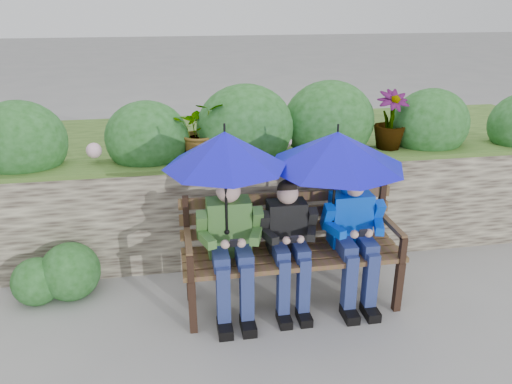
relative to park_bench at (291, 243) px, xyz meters
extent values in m
plane|color=gray|center=(-0.26, 0.06, -0.54)|extent=(60.00, 60.00, 0.00)
cube|color=#40362E|center=(-0.26, 0.81, -0.04)|extent=(8.00, 0.40, 1.00)
cube|color=#2F501B|center=(-0.26, 0.81, 0.47)|extent=(8.00, 0.42, 0.04)
cube|color=#2F501B|center=(-0.26, 2.01, -0.06)|extent=(8.00, 2.00, 0.96)
ellipsoid|color=#1A4814|center=(-2.24, 0.97, 0.70)|extent=(0.82, 0.65, 0.73)
ellipsoid|color=#1A4814|center=(-1.14, 0.96, 0.69)|extent=(0.76, 0.61, 0.69)
ellipsoid|color=#1A4814|center=(-0.22, 0.99, 0.74)|extent=(0.92, 0.74, 0.83)
ellipsoid|color=#1A4814|center=(0.63, 1.10, 0.73)|extent=(0.91, 0.73, 0.82)
ellipsoid|color=#1A4814|center=(1.66, 0.98, 0.70)|extent=(0.80, 0.64, 0.72)
sphere|color=#DCA8C2|center=(-1.61, 0.91, 0.61)|extent=(0.14, 0.14, 0.14)
sphere|color=#DCA8C2|center=(0.14, 0.91, 0.61)|extent=(0.14, 0.14, 0.14)
imported|color=#1A4814|center=(-0.65, 0.91, 0.76)|extent=(0.49, 0.42, 0.54)
imported|color=#1A4814|center=(1.20, 0.91, 0.77)|extent=(0.32, 0.32, 0.57)
sphere|color=#1A4814|center=(-1.86, 0.41, -0.32)|extent=(0.51, 0.51, 0.51)
sphere|color=#1A4814|center=(-2.13, 0.36, -0.36)|extent=(0.41, 0.41, 0.41)
cube|color=black|center=(-0.84, -0.31, -0.32)|extent=(0.06, 0.06, 0.45)
cube|color=black|center=(-0.84, 0.14, -0.32)|extent=(0.06, 0.06, 0.45)
cube|color=black|center=(0.84, -0.31, -0.32)|extent=(0.06, 0.06, 0.45)
cube|color=black|center=(0.84, 0.14, -0.32)|extent=(0.06, 0.06, 0.45)
cube|color=brown|center=(0.00, -0.27, -0.07)|extent=(1.80, 0.10, 0.04)
cube|color=brown|center=(0.00, -0.14, -0.07)|extent=(1.80, 0.10, 0.04)
cube|color=brown|center=(0.00, -0.01, -0.07)|extent=(1.80, 0.10, 0.04)
cube|color=brown|center=(0.00, 0.12, -0.07)|extent=(1.80, 0.10, 0.04)
cube|color=black|center=(-0.84, 0.16, 0.16)|extent=(0.05, 0.05, 0.50)
cube|color=brown|center=(-0.84, -0.08, 0.13)|extent=(0.05, 0.47, 0.04)
cube|color=black|center=(-0.84, -0.31, 0.02)|extent=(0.05, 0.05, 0.22)
cube|color=black|center=(0.84, 0.16, 0.16)|extent=(0.05, 0.05, 0.50)
cube|color=brown|center=(0.84, -0.08, 0.13)|extent=(0.05, 0.47, 0.04)
cube|color=black|center=(0.84, -0.31, 0.02)|extent=(0.05, 0.05, 0.22)
cube|color=brown|center=(0.00, 0.17, 0.06)|extent=(1.80, 0.04, 0.09)
cube|color=brown|center=(0.00, 0.17, 0.20)|extent=(1.80, 0.04, 0.09)
cube|color=brown|center=(0.00, 0.17, 0.34)|extent=(1.80, 0.04, 0.09)
cube|color=#366426|center=(-0.51, 0.02, 0.18)|extent=(0.35, 0.20, 0.47)
sphere|color=#C89F92|center=(-0.51, 0.00, 0.50)|extent=(0.19, 0.19, 0.19)
sphere|color=tan|center=(-0.51, 0.01, 0.54)|extent=(0.18, 0.18, 0.18)
cube|color=navy|center=(-0.60, -0.15, 0.01)|extent=(0.12, 0.33, 0.12)
cube|color=navy|center=(-0.60, -0.31, -0.26)|extent=(0.10, 0.11, 0.55)
cube|color=black|center=(-0.60, -0.37, -0.50)|extent=(0.11, 0.22, 0.08)
cube|color=navy|center=(-0.42, -0.15, 0.01)|extent=(0.12, 0.33, 0.12)
cube|color=navy|center=(-0.42, -0.31, -0.26)|extent=(0.10, 0.11, 0.55)
cube|color=black|center=(-0.42, -0.37, -0.50)|extent=(0.11, 0.22, 0.08)
cube|color=#366426|center=(-0.73, -0.03, 0.24)|extent=(0.08, 0.19, 0.26)
cube|color=#366426|center=(-0.70, -0.17, 0.17)|extent=(0.13, 0.22, 0.07)
sphere|color=#C89F92|center=(-0.57, -0.26, 0.17)|extent=(0.07, 0.07, 0.07)
cube|color=#366426|center=(-0.29, -0.03, 0.24)|extent=(0.08, 0.19, 0.26)
cube|color=#366426|center=(-0.32, -0.17, 0.17)|extent=(0.13, 0.22, 0.07)
sphere|color=#C89F92|center=(-0.45, -0.26, 0.17)|extent=(0.07, 0.07, 0.07)
cube|color=black|center=(-0.51, -0.27, 0.18)|extent=(0.06, 0.07, 0.09)
cube|color=black|center=(-0.04, 0.02, 0.16)|extent=(0.31, 0.18, 0.42)
sphere|color=#C89F92|center=(-0.04, 0.00, 0.45)|extent=(0.17, 0.17, 0.17)
sphere|color=black|center=(-0.04, 0.01, 0.48)|extent=(0.16, 0.16, 0.16)
cube|color=navy|center=(-0.12, -0.13, 0.00)|extent=(0.11, 0.29, 0.11)
cube|color=navy|center=(-0.12, -0.28, -0.27)|extent=(0.09, 0.10, 0.54)
cube|color=black|center=(-0.12, -0.33, -0.50)|extent=(0.10, 0.20, 0.07)
cube|color=navy|center=(0.04, -0.13, 0.00)|extent=(0.11, 0.29, 0.11)
cube|color=navy|center=(0.04, -0.28, -0.27)|extent=(0.09, 0.10, 0.54)
cube|color=black|center=(0.04, -0.33, -0.50)|extent=(0.10, 0.20, 0.07)
cube|color=black|center=(-0.23, -0.03, 0.21)|extent=(0.07, 0.17, 0.23)
cube|color=black|center=(-0.21, -0.15, 0.15)|extent=(0.12, 0.19, 0.06)
sphere|color=#C89F92|center=(-0.09, -0.23, 0.15)|extent=(0.06, 0.06, 0.06)
cube|color=black|center=(0.16, -0.03, 0.21)|extent=(0.07, 0.17, 0.23)
cube|color=black|center=(0.13, -0.15, 0.15)|extent=(0.12, 0.19, 0.06)
sphere|color=#C89F92|center=(0.02, -0.23, 0.15)|extent=(0.06, 0.06, 0.06)
cube|color=black|center=(-0.04, -0.24, 0.16)|extent=(0.06, 0.07, 0.09)
cube|color=blue|center=(0.51, 0.02, 0.18)|extent=(0.33, 0.20, 0.45)
sphere|color=#C89F92|center=(0.51, 0.00, 0.49)|extent=(0.19, 0.19, 0.19)
sphere|color=blue|center=(0.51, 0.03, 0.50)|extent=(0.23, 0.23, 0.23)
sphere|color=#C89F92|center=(0.51, -0.05, 0.48)|extent=(0.14, 0.14, 0.14)
cube|color=navy|center=(0.42, -0.14, 0.01)|extent=(0.12, 0.31, 0.12)
cube|color=navy|center=(0.42, -0.30, -0.27)|extent=(0.10, 0.11, 0.55)
cube|color=black|center=(0.42, -0.36, -0.50)|extent=(0.11, 0.22, 0.08)
cube|color=navy|center=(0.59, -0.14, 0.01)|extent=(0.12, 0.31, 0.12)
cube|color=navy|center=(0.59, -0.30, -0.27)|extent=(0.10, 0.11, 0.55)
cube|color=black|center=(0.59, -0.36, -0.50)|extent=(0.11, 0.22, 0.08)
cube|color=blue|center=(0.30, -0.03, 0.23)|extent=(0.08, 0.18, 0.25)
cube|color=blue|center=(0.32, -0.16, 0.17)|extent=(0.13, 0.21, 0.07)
sphere|color=#C89F92|center=(0.45, -0.25, 0.17)|extent=(0.07, 0.07, 0.07)
cube|color=blue|center=(0.72, -0.03, 0.23)|extent=(0.08, 0.18, 0.25)
cube|color=blue|center=(0.69, -0.16, 0.17)|extent=(0.13, 0.21, 0.07)
sphere|color=#C89F92|center=(0.57, -0.25, 0.17)|extent=(0.07, 0.07, 0.07)
cube|color=black|center=(0.51, -0.26, 0.18)|extent=(0.06, 0.07, 0.09)
cone|color=#0F0DCF|center=(-0.54, -0.08, 0.86)|extent=(0.94, 0.94, 0.27)
cylinder|color=black|center=(-0.54, -0.08, 1.02)|extent=(0.02, 0.02, 0.06)
cylinder|color=black|center=(-0.54, -0.08, 0.53)|extent=(0.02, 0.02, 0.67)
sphere|color=black|center=(-0.54, -0.08, 0.19)|extent=(0.04, 0.04, 0.04)
cone|color=#0F0DCF|center=(0.33, -0.05, 0.81)|extent=(1.09, 1.09, 0.27)
cylinder|color=black|center=(0.33, -0.05, 0.97)|extent=(0.02, 0.02, 0.06)
cylinder|color=black|center=(0.33, -0.05, 0.51)|extent=(0.02, 0.02, 0.60)
sphere|color=black|center=(0.33, -0.05, 0.21)|extent=(0.04, 0.04, 0.04)
camera|label=1|loc=(-0.91, -3.57, 1.91)|focal=35.00mm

